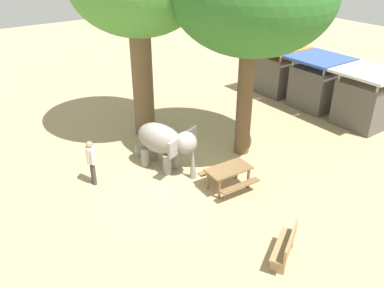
{
  "coord_description": "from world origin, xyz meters",
  "views": [
    {
      "loc": [
        9.95,
        -6.52,
        7.58
      ],
      "look_at": [
        -0.47,
        0.91,
        0.8
      ],
      "focal_mm": 37.01,
      "sensor_mm": 36.0,
      "label": 1
    }
  ],
  "objects": [
    {
      "name": "picnic_table_far",
      "position": [
        1.59,
        0.93,
        0.59
      ],
      "size": [
        1.56,
        1.58,
        0.78
      ],
      "rotation": [
        0.0,
        0.0,
        4.66
      ],
      "color": "brown",
      "rests_on": "ground_plane"
    },
    {
      "name": "feed_bucket",
      "position": [
        -2.15,
        -0.38,
        0.16
      ],
      "size": [
        0.36,
        0.36,
        0.32
      ],
      "primitive_type": "cylinder",
      "color": "gray",
      "rests_on": "ground_plane"
    },
    {
      "name": "ground_plane",
      "position": [
        0.0,
        0.0,
        0.0
      ],
      "size": [
        60.0,
        60.0,
        0.0
      ],
      "primitive_type": "plane",
      "color": "tan"
    },
    {
      "name": "wooden_bench",
      "position": [
        5.01,
        -0.02,
        0.47
      ],
      "size": [
        1.05,
        1.41,
        0.88
      ],
      "rotation": [
        0.0,
        0.0,
        2.09
      ],
      "color": "#9E7A51",
      "rests_on": "ground_plane"
    },
    {
      "name": "market_stall_blue",
      "position": [
        -1.41,
        8.98,
        1.14
      ],
      "size": [
        2.5,
        2.5,
        2.52
      ],
      "color": "#59514C",
      "rests_on": "ground_plane"
    },
    {
      "name": "person_handler",
      "position": [
        -1.31,
        -2.62,
        0.95
      ],
      "size": [
        0.51,
        0.32,
        1.62
      ],
      "rotation": [
        0.0,
        0.0,
        1.42
      ],
      "color": "#3F3833",
      "rests_on": "ground_plane"
    },
    {
      "name": "elephant",
      "position": [
        -0.7,
        -0.08,
        1.1
      ],
      "size": [
        2.46,
        1.93,
        1.72
      ],
      "rotation": [
        0.0,
        0.0,
        0.38
      ],
      "color": "gray",
      "rests_on": "ground_plane"
    },
    {
      "name": "market_stall_orange",
      "position": [
        -4.01,
        8.98,
        1.14
      ],
      "size": [
        2.5,
        2.5,
        2.52
      ],
      "color": "#59514C",
      "rests_on": "ground_plane"
    },
    {
      "name": "market_stall_white",
      "position": [
        1.19,
        8.98,
        1.14
      ],
      "size": [
        2.5,
        2.5,
        2.52
      ],
      "color": "#59514C",
      "rests_on": "ground_plane"
    }
  ]
}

